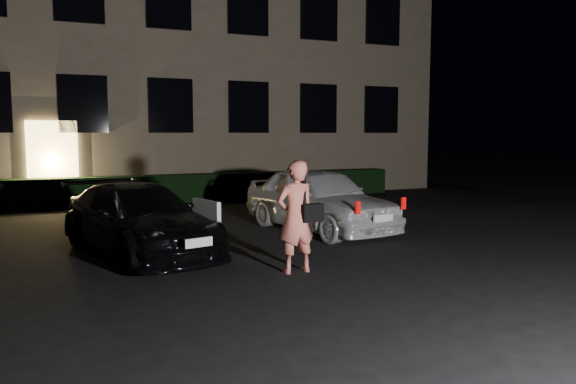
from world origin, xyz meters
name	(u,v)px	position (x,y,z in m)	size (l,w,h in m)	color
ground	(335,284)	(0.00, 0.00, 0.00)	(80.00, 80.00, 0.00)	black
building	(147,30)	(0.00, 14.99, 6.00)	(20.00, 8.11, 12.00)	#675E49
hedge	(175,188)	(0.00, 10.50, 0.42)	(15.00, 0.70, 0.85)	black
sedan	(139,219)	(-2.23, 3.20, 0.61)	(2.69, 4.52, 1.23)	black
hatch	(319,199)	(1.77, 4.03, 0.70)	(2.37, 4.36, 1.41)	silver
man	(296,217)	(-0.24, 0.82, 0.87)	(0.74, 0.47, 1.73)	#DA6E5E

